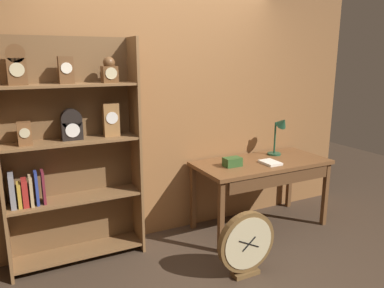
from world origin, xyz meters
name	(u,v)px	position (x,y,z in m)	size (l,w,h in m)	color
back_wood_panel	(162,112)	(0.00, 1.25, 1.30)	(4.80, 0.05, 2.60)	brown
bookshelf	(69,151)	(-0.96, 1.06, 1.04)	(1.18, 0.30, 2.03)	brown
workbench	(263,169)	(0.99, 0.82, 0.68)	(1.46, 0.69, 0.76)	brown
desk_lamp	(280,131)	(1.32, 0.96, 1.04)	(0.20, 0.21, 0.46)	#1E472D
toolbox_small	(232,162)	(0.60, 0.83, 0.80)	(0.18, 0.12, 0.09)	#2D5123
open_repair_manual	(270,163)	(1.01, 0.72, 0.77)	(0.16, 0.22, 0.03)	silver
round_clock_large	(247,244)	(0.30, 0.12, 0.30)	(0.54, 0.11, 0.58)	brown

